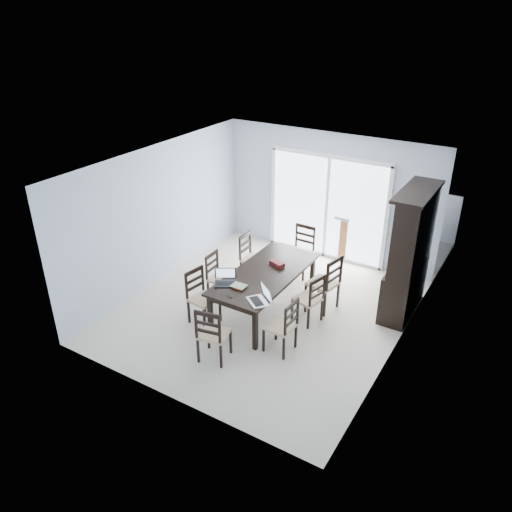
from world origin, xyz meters
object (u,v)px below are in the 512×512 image
object	(u,v)px
chair_left_far	(250,252)
laptop_dark	(225,281)
chair_right_far	(328,278)
dining_table	(265,277)
chair_end_far	(302,245)
china_hutch	(409,255)
laptop_silver	(258,299)
cell_phone	(229,296)
chair_end_near	(211,330)
chair_right_near	(285,321)
chair_left_near	(199,291)
hot_tub	(331,218)
chair_left_mid	(217,272)
chair_right_mid	(312,294)
game_box	(277,263)

from	to	relation	value
chair_left_far	laptop_dark	bearing A→B (deg)	16.98
chair_right_far	chair_left_far	bearing A→B (deg)	93.08
dining_table	chair_end_far	distance (m)	1.58
china_hutch	laptop_silver	size ratio (longest dim) A/B	5.06
cell_phone	chair_end_near	bearing A→B (deg)	-50.84
chair_left_far	chair_right_near	size ratio (longest dim) A/B	1.02
chair_end_far	cell_phone	distance (m)	2.51
chair_left_near	hot_tub	world-z (taller)	chair_left_near
laptop_silver	cell_phone	world-z (taller)	laptop_silver
china_hutch	chair_end_near	world-z (taller)	china_hutch
chair_end_far	chair_left_mid	bearing A→B (deg)	63.71
chair_right_near	chair_end_far	xyz separation A→B (m)	(-0.92, 2.39, 0.04)
chair_left_mid	chair_end_near	xyz separation A→B (m)	(0.97, -1.52, 0.03)
chair_left_far	chair_end_near	size ratio (longest dim) A/B	1.00
chair_right_far	laptop_dark	size ratio (longest dim) A/B	2.83
chair_end_near	chair_end_far	size ratio (longest dim) A/B	0.96
chair_left_far	chair_right_near	bearing A→B (deg)	44.93
chair_right_far	cell_phone	world-z (taller)	chair_right_far
laptop_dark	laptop_silver	size ratio (longest dim) A/B	0.96
china_hutch	chair_left_far	distance (m)	2.90
dining_table	chair_right_near	xyz separation A→B (m)	(0.84, -0.82, -0.12)
hot_tub	chair_end_far	bearing A→B (deg)	-84.54
cell_phone	chair_end_far	bearing A→B (deg)	119.18
chair_right_near	chair_right_mid	size ratio (longest dim) A/B	1.02
chair_left_mid	chair_end_far	size ratio (longest dim) A/B	0.90
chair_left_far	dining_table	bearing A→B (deg)	44.36
chair_end_far	chair_right_near	bearing A→B (deg)	112.26
dining_table	chair_end_near	xyz separation A→B (m)	(0.03, -1.59, -0.10)
chair_end_near	chair_end_far	bearing A→B (deg)	80.75
game_box	laptop_dark	bearing A→B (deg)	-111.62
chair_end_far	dining_table	bearing A→B (deg)	94.20
chair_left_near	chair_right_near	size ratio (longest dim) A/B	1.03
chair_left_far	cell_phone	size ratio (longest dim) A/B	10.02
game_box	chair_right_mid	bearing A→B (deg)	-17.39
chair_end_near	laptop_silver	bearing A→B (deg)	54.40
dining_table	laptop_dark	bearing A→B (deg)	-118.23
dining_table	chair_left_mid	xyz separation A→B (m)	(-0.94, -0.07, -0.14)
chair_left_near	chair_end_near	distance (m)	1.13
chair_end_far	laptop_dark	bearing A→B (deg)	84.36
dining_table	chair_end_far	size ratio (longest dim) A/B	1.95
dining_table	chair_right_near	world-z (taller)	chair_right_near
chair_left_far	hot_tub	bearing A→B (deg)	167.54
chair_left_near	chair_left_mid	bearing A→B (deg)	-158.12
chair_right_near	hot_tub	xyz separation A→B (m)	(-1.09, 4.18, -0.09)
laptop_silver	cell_phone	size ratio (longest dim) A/B	4.05
chair_left_far	chair_right_mid	world-z (taller)	chair_left_far
chair_right_near	cell_phone	bearing A→B (deg)	100.17
game_box	laptop_silver	bearing A→B (deg)	-74.71
chair_left_near	laptop_silver	size ratio (longest dim) A/B	2.48
chair_left_far	chair_right_far	size ratio (longest dim) A/B	0.91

